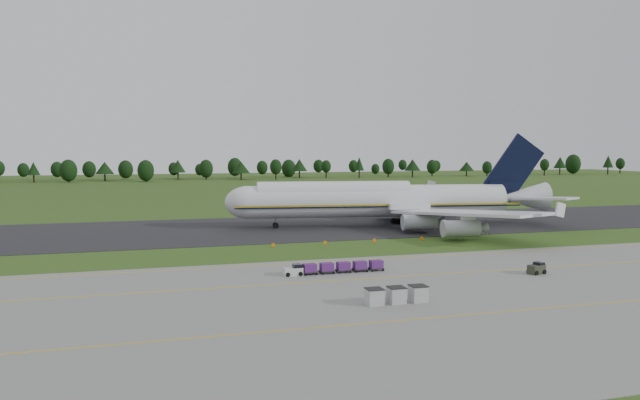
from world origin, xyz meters
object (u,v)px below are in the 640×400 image
object	(u,v)px
baggage_train	(333,267)
uld_row	(397,295)
aircraft	(384,200)
utility_cart	(536,269)
edge_markers	(350,242)

from	to	relation	value
baggage_train	uld_row	distance (m)	16.37
aircraft	baggage_train	xyz separation A→B (m)	(-24.01, -42.08, -4.58)
aircraft	utility_cart	distance (m)	49.96
baggage_train	uld_row	bearing A→B (deg)	-84.57
aircraft	utility_cart	size ratio (longest dim) A/B	28.99
baggage_train	uld_row	size ratio (longest dim) A/B	2.00
baggage_train	edge_markers	xyz separation A→B (m)	(10.18, 22.73, -0.50)
uld_row	baggage_train	bearing A→B (deg)	95.43
baggage_train	edge_markers	distance (m)	24.91
uld_row	aircraft	bearing A→B (deg)	68.95
baggage_train	aircraft	bearing A→B (deg)	60.28
baggage_train	utility_cart	world-z (taller)	baggage_train
baggage_train	utility_cart	bearing A→B (deg)	-17.59
baggage_train	edge_markers	bearing A→B (deg)	65.88
uld_row	edge_markers	world-z (taller)	uld_row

